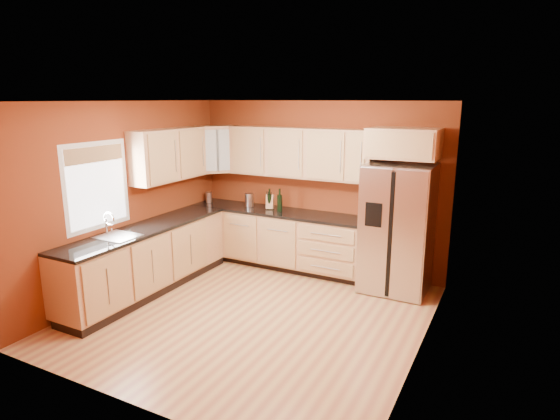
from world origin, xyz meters
name	(u,v)px	position (x,y,z in m)	size (l,w,h in m)	color
floor	(253,315)	(0.00, 0.00, 0.00)	(4.00, 4.00, 0.00)	#B06944
ceiling	(250,101)	(0.00, 0.00, 2.60)	(4.00, 4.00, 0.00)	silver
wall_back	(318,186)	(0.00, 2.00, 1.30)	(4.00, 0.04, 2.60)	maroon
wall_front	(126,267)	(0.00, -2.00, 1.30)	(4.00, 0.04, 2.60)	maroon
wall_left	(127,198)	(-2.00, 0.00, 1.30)	(0.04, 4.00, 2.60)	maroon
wall_right	(425,236)	(2.00, 0.00, 1.30)	(0.04, 4.00, 2.60)	maroon
base_cabinets_back	(277,240)	(-0.55, 1.70, 0.44)	(2.90, 0.60, 0.88)	#AD7E54
base_cabinets_left	(147,260)	(-1.70, 0.00, 0.44)	(0.60, 2.80, 0.88)	#AD7E54
countertop_back	(277,212)	(-0.55, 1.69, 0.90)	(2.90, 0.62, 0.04)	black
countertop_left	(146,229)	(-1.69, 0.00, 0.90)	(0.62, 2.80, 0.04)	black
upper_cabinets_back	(299,153)	(-0.25, 1.83, 1.83)	(2.30, 0.33, 0.75)	#AD7E54
upper_cabinets_left	(169,155)	(-1.83, 0.72, 1.83)	(0.33, 1.35, 0.75)	#AD7E54
corner_upper_cabinet	(216,149)	(-1.67, 1.67, 1.83)	(0.62, 0.33, 0.75)	#AD7E54
over_fridge_cabinet	(404,143)	(1.35, 1.70, 2.05)	(0.92, 0.60, 0.40)	#AD7E54
refrigerator	(397,228)	(1.35, 1.62, 0.89)	(0.90, 0.75, 1.78)	#B6B6BB
window	(97,186)	(-1.98, -0.50, 1.55)	(0.03, 0.90, 1.00)	white
sink_faucet	(117,225)	(-1.69, -0.50, 1.07)	(0.50, 0.42, 0.30)	silver
canister_left	(249,200)	(-1.08, 1.73, 1.03)	(0.13, 0.13, 0.22)	#B6B6BB
canister_right	(209,197)	(-1.85, 1.69, 1.01)	(0.11, 0.11, 0.17)	#B6B6BB
wine_bottle_a	(280,200)	(-0.49, 1.66, 1.10)	(0.08, 0.08, 0.36)	black
wine_bottle_b	(270,199)	(-0.70, 1.72, 1.09)	(0.07, 0.07, 0.33)	black
knife_block	(270,202)	(-0.70, 1.74, 1.04)	(0.12, 0.10, 0.23)	tan
soap_dispenser	(361,214)	(0.80, 1.72, 1.02)	(0.07, 0.07, 0.20)	silver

